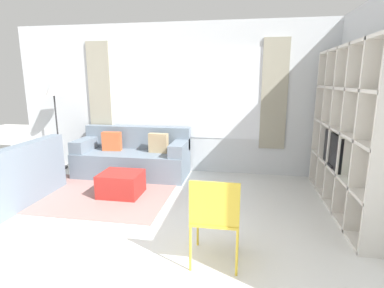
# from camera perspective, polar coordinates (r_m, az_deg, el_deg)

# --- Properties ---
(ground_plane) EXTENTS (16.00, 16.00, 0.00)m
(ground_plane) POSITION_cam_1_polar(r_m,az_deg,el_deg) (2.94, -15.83, -24.03)
(ground_plane) COLOR silver
(wall_back) EXTENTS (6.45, 0.11, 2.70)m
(wall_back) POSITION_cam_1_polar(r_m,az_deg,el_deg) (5.57, -1.67, 8.56)
(wall_back) COLOR silver
(wall_back) RESTS_ON ground_plane
(wall_right) EXTENTS (0.07, 4.50, 2.70)m
(wall_right) POSITION_cam_1_polar(r_m,az_deg,el_deg) (4.09, 32.30, 5.23)
(wall_right) COLOR silver
(wall_right) RESTS_ON ground_plane
(area_rug) EXTENTS (2.73, 1.60, 0.01)m
(area_rug) POSITION_cam_1_polar(r_m,az_deg,el_deg) (4.93, -20.39, -8.83)
(area_rug) COLOR gray
(area_rug) RESTS_ON ground_plane
(shelving_unit) EXTENTS (0.36, 2.37, 2.13)m
(shelving_unit) POSITION_cam_1_polar(r_m,az_deg,el_deg) (4.36, 28.09, 2.07)
(shelving_unit) COLOR silver
(shelving_unit) RESTS_ON ground_plane
(couch_main) EXTENTS (1.99, 0.82, 0.85)m
(couch_main) POSITION_cam_1_polar(r_m,az_deg,el_deg) (5.54, -11.16, -2.55)
(couch_main) COLOR slate
(couch_main) RESTS_ON ground_plane
(couch_side) EXTENTS (0.82, 1.80, 0.85)m
(couch_side) POSITION_cam_1_polar(r_m,az_deg,el_deg) (4.86, -32.39, -6.39)
(couch_side) COLOR slate
(couch_side) RESTS_ON ground_plane
(ottoman) EXTENTS (0.60, 0.52, 0.35)m
(ottoman) POSITION_cam_1_polar(r_m,az_deg,el_deg) (4.64, -13.33, -7.43)
(ottoman) COLOR #A82823
(ottoman) RESTS_ON ground_plane
(floor_lamp) EXTENTS (0.29, 0.29, 1.68)m
(floor_lamp) POSITION_cam_1_polar(r_m,az_deg,el_deg) (6.23, -24.80, 8.34)
(floor_lamp) COLOR black
(floor_lamp) RESTS_ON ground_plane
(folding_chair) EXTENTS (0.44, 0.46, 0.86)m
(folding_chair) POSITION_cam_1_polar(r_m,az_deg,el_deg) (2.81, 4.46, -13.09)
(folding_chair) COLOR gold
(folding_chair) RESTS_ON ground_plane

